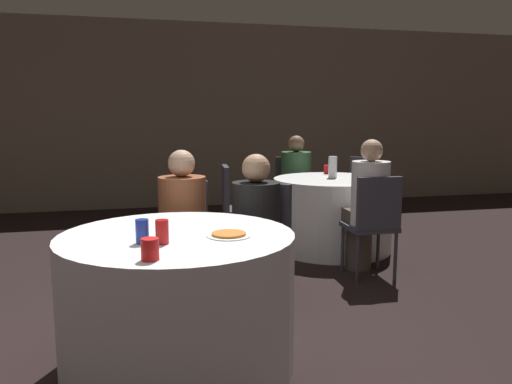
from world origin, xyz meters
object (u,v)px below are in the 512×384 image
object	(u,v)px
chair_far_northeast	(362,187)
soda_can_red	(162,232)
chair_near_northeast	(262,232)
soda_can_blue	(142,231)
chair_far_north	(293,186)
person_black_shirt	(252,232)
table_near	(178,300)
person_green_jacket	(298,183)
chair_far_south	(374,218)
chair_near_north	(183,229)
bottle_far	(333,167)
pizza_plate_near	(229,235)
person_floral_shirt	(183,228)
table_far	(332,214)
person_white_shirt	(366,207)
chair_far_west	(234,201)

from	to	relation	value
chair_far_northeast	soda_can_red	distance (m)	4.02
chair_near_northeast	soda_can_blue	bearing A→B (deg)	88.38
chair_near_northeast	chair_far_north	bearing A→B (deg)	-72.76
chair_near_northeast	person_black_shirt	xyz separation A→B (m)	(-0.10, -0.12, 0.04)
table_near	person_green_jacket	size ratio (longest dim) A/B	1.10
chair_far_northeast	chair_far_south	world-z (taller)	same
chair_near_north	bottle_far	world-z (taller)	bottle_far
chair_near_northeast	person_black_shirt	world-z (taller)	person_black_shirt
pizza_plate_near	soda_can_blue	xyz separation A→B (m)	(-0.45, -0.05, 0.05)
person_black_shirt	soda_can_red	xyz separation A→B (m)	(-0.66, -0.88, 0.23)
person_floral_shirt	chair_near_northeast	bearing A→B (deg)	178.99
table_far	person_green_jacket	xyz separation A→B (m)	(-0.09, 0.86, 0.23)
person_green_jacket	soda_can_blue	size ratio (longest dim) A/B	9.50
person_black_shirt	bottle_far	world-z (taller)	person_black_shirt
table_near	pizza_plate_near	distance (m)	0.48
person_floral_shirt	bottle_far	bearing A→B (deg)	-135.20
chair_far_north	person_floral_shirt	distance (m)	2.76
chair_far_south	soda_can_blue	size ratio (longest dim) A/B	7.31
chair_near_north	pizza_plate_near	distance (m)	1.18
chair_near_north	person_green_jacket	bearing A→B (deg)	-121.52
table_far	soda_can_red	bearing A→B (deg)	-128.44
chair_far_north	chair_far_south	distance (m)	2.05
soda_can_red	soda_can_blue	world-z (taller)	same
table_near	person_floral_shirt	xyz separation A→B (m)	(0.11, 0.88, 0.21)
chair_far_north	person_green_jacket	xyz separation A→B (m)	(0.02, -0.15, 0.06)
table_far	person_floral_shirt	world-z (taller)	person_floral_shirt
chair_far_northeast	chair_near_northeast	bearing A→B (deg)	92.07
chair_near_north	chair_far_northeast	size ratio (longest dim) A/B	1.00
chair_far_south	person_green_jacket	world-z (taller)	person_green_jacket
table_near	soda_can_blue	xyz separation A→B (m)	(-0.18, -0.16, 0.43)
table_near	bottle_far	world-z (taller)	bottle_far
table_near	pizza_plate_near	bearing A→B (deg)	-22.71
person_floral_shirt	chair_far_south	bearing A→B (deg)	-165.05
person_white_shirt	person_black_shirt	bearing A→B (deg)	-150.73
table_far	chair_far_west	xyz separation A→B (m)	(-1.02, 0.10, 0.16)
chair_far_west	soda_can_blue	bearing A→B (deg)	-15.31
chair_near_northeast	chair_near_north	bearing A→B (deg)	16.56
chair_far_northeast	chair_far_south	size ratio (longest dim) A/B	1.00
pizza_plate_near	soda_can_red	xyz separation A→B (m)	(-0.35, -0.09, 0.05)
chair_near_north	person_green_jacket	distance (m)	2.50
chair_far_south	soda_can_blue	bearing A→B (deg)	-144.07
chair_far_west	person_green_jacket	bearing A→B (deg)	135.18
chair_near_northeast	chair_far_northeast	distance (m)	2.75
chair_near_northeast	table_near	bearing A→B (deg)	90.00
chair_far_south	person_floral_shirt	world-z (taller)	person_floral_shirt
person_floral_shirt	soda_can_blue	size ratio (longest dim) A/B	9.36
chair_far_north	pizza_plate_near	bearing A→B (deg)	60.83
person_floral_shirt	soda_can_blue	world-z (taller)	person_floral_shirt
soda_can_red	soda_can_blue	size ratio (longest dim) A/B	1.00
soda_can_red	chair_near_northeast	bearing A→B (deg)	52.81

